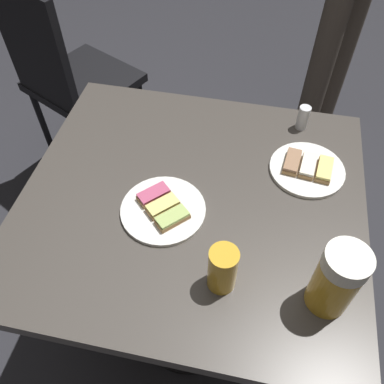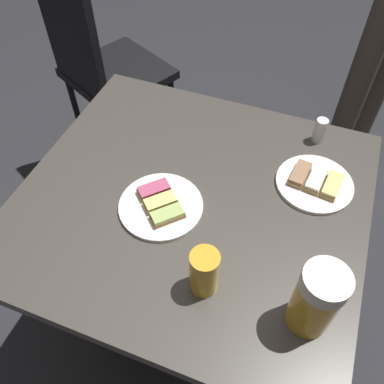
{
  "view_description": "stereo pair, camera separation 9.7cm",
  "coord_description": "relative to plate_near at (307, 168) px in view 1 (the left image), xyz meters",
  "views": [
    {
      "loc": [
        -0.6,
        -0.13,
        1.49
      ],
      "look_at": [
        0.0,
        0.0,
        0.74
      ],
      "focal_mm": 37.91,
      "sensor_mm": 36.0,
      "label": 1
    },
    {
      "loc": [
        -0.57,
        -0.22,
        1.49
      ],
      "look_at": [
        0.0,
        0.0,
        0.74
      ],
      "focal_mm": 37.91,
      "sensor_mm": 36.0,
      "label": 2
    }
  ],
  "objects": [
    {
      "name": "beer_mug",
      "position": [
        -0.35,
        -0.05,
        0.08
      ],
      "size": [
        0.14,
        0.09,
        0.17
      ],
      "color": "gold",
      "rests_on": "cafe_table"
    },
    {
      "name": "ground_plane",
      "position": [
        -0.15,
        0.27,
        -0.73
      ],
      "size": [
        6.0,
        6.0,
        0.0
      ],
      "primitive_type": "plane",
      "color": "#28282D"
    },
    {
      "name": "beer_glass_small",
      "position": [
        -0.36,
        0.17,
        0.05
      ],
      "size": [
        0.06,
        0.06,
        0.11
      ],
      "primitive_type": "cylinder",
      "color": "gold",
      "rests_on": "cafe_table"
    },
    {
      "name": "cafe_table",
      "position": [
        -0.15,
        0.27,
        -0.15
      ],
      "size": [
        0.78,
        0.83,
        0.72
      ],
      "color": "black",
      "rests_on": "ground_plane"
    },
    {
      "name": "salt_shaker",
      "position": [
        0.17,
        0.02,
        0.03
      ],
      "size": [
        0.03,
        0.03,
        0.07
      ],
      "primitive_type": "cylinder",
      "color": "silver",
      "rests_on": "cafe_table"
    },
    {
      "name": "cafe_chair",
      "position": [
        0.5,
        0.92,
        -0.2
      ],
      "size": [
        0.51,
        0.51,
        0.92
      ],
      "rotation": [
        0.0,
        0.0,
        -2.03
      ],
      "color": "black",
      "rests_on": "ground_plane"
    },
    {
      "name": "plate_near",
      "position": [
        0.0,
        0.0,
        0.0
      ],
      "size": [
        0.19,
        0.19,
        0.03
      ],
      "color": "white",
      "rests_on": "cafe_table"
    },
    {
      "name": "plate_far",
      "position": [
        -0.2,
        0.33,
        -0.0
      ],
      "size": [
        0.2,
        0.2,
        0.03
      ],
      "color": "white",
      "rests_on": "cafe_table"
    }
  ]
}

